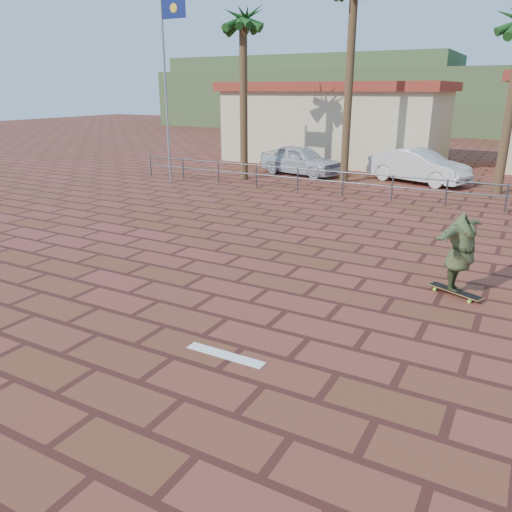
{
  "coord_description": "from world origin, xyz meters",
  "views": [
    {
      "loc": [
        4.62,
        -7.26,
        4.13
      ],
      "look_at": [
        -0.17,
        1.42,
        0.8
      ],
      "focal_mm": 35.0,
      "sensor_mm": 36.0,
      "label": 1
    }
  ],
  "objects_px": {
    "car_silver": "(300,160)",
    "car_white": "(418,166)",
    "longboard": "(455,291)",
    "skateboarder": "(460,252)"
  },
  "relations": [
    {
      "from": "longboard",
      "to": "car_silver",
      "type": "xyz_separation_m",
      "value": [
        -9.27,
        12.76,
        0.64
      ]
    },
    {
      "from": "car_silver",
      "to": "car_white",
      "type": "xyz_separation_m",
      "value": [
        5.7,
        0.5,
        0.03
      ]
    },
    {
      "from": "skateboarder",
      "to": "car_silver",
      "type": "bearing_deg",
      "value": 49.75
    },
    {
      "from": "skateboarder",
      "to": "car_silver",
      "type": "relative_size",
      "value": 0.48
    },
    {
      "from": "longboard",
      "to": "car_white",
      "type": "relative_size",
      "value": 0.26
    },
    {
      "from": "skateboarder",
      "to": "car_white",
      "type": "distance_m",
      "value": 13.73
    },
    {
      "from": "skateboarder",
      "to": "car_white",
      "type": "bearing_deg",
      "value": 28.81
    },
    {
      "from": "longboard",
      "to": "skateboarder",
      "type": "relative_size",
      "value": 0.57
    },
    {
      "from": "longboard",
      "to": "car_white",
      "type": "xyz_separation_m",
      "value": [
        -3.57,
        13.26,
        0.66
      ]
    },
    {
      "from": "longboard",
      "to": "car_silver",
      "type": "distance_m",
      "value": 15.78
    }
  ]
}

